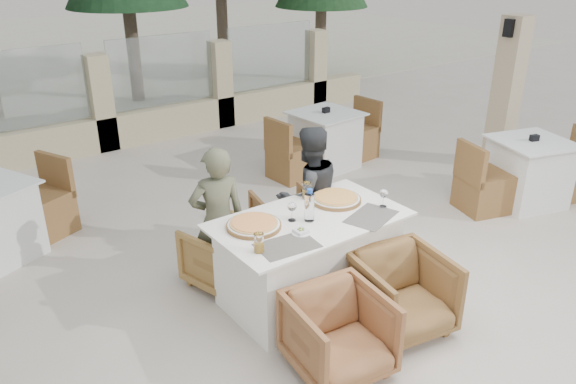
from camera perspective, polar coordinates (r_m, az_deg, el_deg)
ground at (r=4.98m, az=1.48°, el=-10.78°), size 80.00×80.00×0.00m
perimeter_wall_far at (r=8.64m, az=-18.56°, el=9.19°), size 10.00×0.34×1.60m
lantern_pillar at (r=8.14m, az=21.31°, el=9.39°), size 0.34×0.34×2.00m
dining_table at (r=4.79m, az=2.14°, el=-6.82°), size 1.60×0.90×0.77m
placemat_near_left at (r=4.20m, az=-0.08°, el=-5.46°), size 0.48×0.35×0.00m
placemat_near_right at (r=4.68m, az=8.45°, el=-2.49°), size 0.52×0.43×0.00m
pizza_left at (r=4.46m, az=-3.50°, el=-3.29°), size 0.51×0.51×0.06m
pizza_right at (r=4.91m, az=4.89°, el=-0.63°), size 0.45×0.45×0.06m
water_bottle at (r=4.51m, az=2.19°, el=-1.32°), size 0.10×0.10×0.28m
wine_glass_centre at (r=4.53m, az=0.40°, el=-1.88°), size 0.09×0.09×0.18m
wine_glass_corner at (r=4.83m, az=9.68°, el=-0.52°), size 0.08×0.08×0.18m
beer_glass_left at (r=4.10m, az=-2.98°, el=-5.17°), size 0.09×0.09×0.15m
beer_glass_right at (r=4.92m, az=1.92°, el=0.12°), size 0.08×0.08×0.15m
olive_dish at (r=4.36m, az=1.33°, el=-3.98°), size 0.11×0.11×0.04m
armchair_far_left at (r=5.07m, az=-6.36°, el=-6.33°), size 0.76×0.78×0.58m
armchair_far_right at (r=5.70m, az=-0.27°, el=-2.70°), size 0.70×0.71×0.55m
armchair_near_left at (r=4.11m, az=5.18°, el=-14.21°), size 0.73×0.75×0.61m
armchair_near_right at (r=4.56m, az=11.49°, el=-10.04°), size 0.80×0.82×0.64m
diner_left at (r=4.84m, az=-7.13°, el=-2.88°), size 0.55×0.44×1.33m
diner_right at (r=5.24m, az=2.12°, el=-0.41°), size 0.71×0.58×1.35m
bg_table_b at (r=7.64m, az=3.80°, el=5.28°), size 1.70×0.94×0.77m
bg_table_c at (r=7.12m, az=23.19°, el=1.87°), size 1.81×1.26×0.77m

